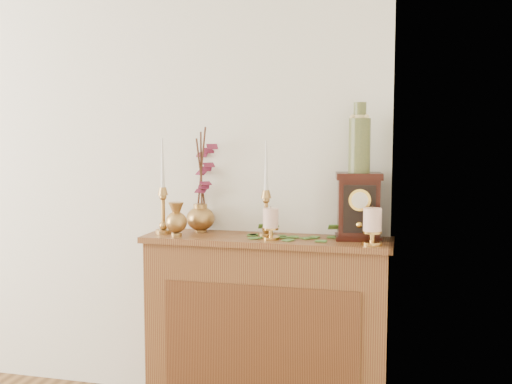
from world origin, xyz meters
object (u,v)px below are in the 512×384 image
(candlestick_center, at_px, (266,206))
(bud_vase, at_px, (176,220))
(candlestick_left, at_px, (163,203))
(ceramic_vase, at_px, (359,141))
(ginger_jar, at_px, (204,184))
(mantel_clock, at_px, (358,207))

(candlestick_center, xyz_separation_m, bud_vase, (-0.44, -0.10, -0.07))
(candlestick_left, relative_size, ceramic_vase, 1.46)
(bud_vase, relative_size, ceramic_vase, 0.51)
(bud_vase, relative_size, ginger_jar, 0.31)
(candlestick_left, distance_m, mantel_clock, 0.99)
(candlestick_left, xyz_separation_m, bud_vase, (0.10, -0.07, -0.08))
(candlestick_center, bearing_deg, candlestick_left, -176.71)
(mantel_clock, bearing_deg, candlestick_left, 174.88)
(candlestick_left, relative_size, candlestick_center, 1.02)
(candlestick_center, height_order, mantel_clock, candlestick_center)
(ginger_jar, bearing_deg, candlestick_left, -141.09)
(bud_vase, xyz_separation_m, ginger_jar, (0.08, 0.21, 0.16))
(ginger_jar, distance_m, mantel_clock, 0.82)
(candlestick_center, relative_size, ginger_jar, 0.87)
(candlestick_center, distance_m, mantel_clock, 0.45)
(candlestick_center, distance_m, ginger_jar, 0.39)
(ginger_jar, bearing_deg, mantel_clock, -5.34)
(candlestick_left, distance_m, bud_vase, 0.14)
(candlestick_center, bearing_deg, ceramic_vase, 4.87)
(candlestick_left, xyz_separation_m, candlestick_center, (0.54, 0.03, -0.00))
(candlestick_left, relative_size, mantel_clock, 1.50)
(candlestick_left, distance_m, ginger_jar, 0.24)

